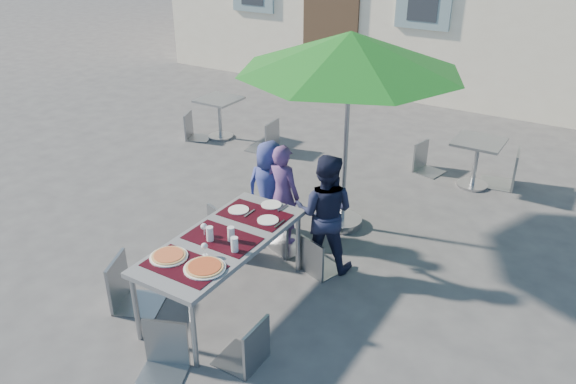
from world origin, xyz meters
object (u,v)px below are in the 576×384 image
Objects in this scene: child_1 at (283,194)px; chair_0 at (227,203)px; cafe_table_0 at (219,112)px; cafe_table_1 at (477,156)px; chair_2 at (318,235)px; chair_4 at (247,318)px; chair_1 at (284,210)px; chair_5 at (159,324)px; child_2 at (325,213)px; bg_chair_l_1 at (428,141)px; pizza_near_left at (169,256)px; child_0 at (269,189)px; bg_chair_l_0 at (192,111)px; dining_table at (222,243)px; bg_chair_r_1 at (512,146)px; chair_3 at (124,255)px; pizza_near_right at (205,267)px; bg_chair_r_0 at (266,117)px; patio_umbrella at (350,53)px.

chair_0 is at bearing 55.08° from child_1.
cafe_table_1 is (4.31, 0.36, -0.00)m from cafe_table_0.
chair_2 is 0.97× the size of chair_4.
chair_5 is at bearing -85.86° from chair_1.
bg_chair_l_1 is at bearing -108.55° from child_2.
pizza_near_left is at bearing -74.90° from chair_0.
child_1 is (0.23, -0.07, 0.02)m from child_0.
chair_2 is at bearing 96.03° from chair_4.
chair_5 reaches higher than bg_chair_l_1.
chair_1 reaches higher than bg_chair_l_0.
child_2 is 1.55× the size of bg_chair_l_0.
dining_table is 4.65m from bg_chair_r_1.
bg_chair_r_1 is at bearing -136.01° from child_0.
bg_chair_l_0 is 5.16m from bg_chair_r_1.
chair_3 is 5.48m from bg_chair_r_1.
chair_5 is 5.63m from cafe_table_0.
chair_0 is 2.00m from chair_5.
chair_4 reaches higher than cafe_table_1.
bg_chair_r_1 is (1.94, 2.96, -0.00)m from child_1.
dining_table is 1.55× the size of child_0.
chair_4 is at bearing -49.75° from cafe_table_0.
chair_0 reaches higher than pizza_near_right.
pizza_near_left is at bearing 91.89° from child_1.
child_1 reaches higher than chair_4.
bg_chair_r_0 is at bearing 121.67° from chair_4.
dining_table is 1.87× the size of chair_3.
child_2 is at bearing 152.64° from child_0.
chair_5 is at bearing -94.40° from pizza_near_right.
child_2 reaches higher than pizza_near_left.
patio_umbrella reaches higher than pizza_near_left.
chair_3 is at bearing -99.90° from chair_0.
chair_1 is 3.11m from bg_chair_l_1.
cafe_table_0 is at bearing 122.81° from pizza_near_left.
pizza_near_left is 4.83m from cafe_table_1.
cafe_table_0 is at bearing 128.41° from dining_table.
patio_umbrella reaches higher than chair_4.
bg_chair_l_0 is (-2.72, 2.59, -0.12)m from chair_0.
patio_umbrella is (0.68, 0.62, 1.58)m from child_0.
pizza_near_left is 0.35× the size of chair_3.
chair_1 reaches higher than chair_4.
child_0 is at bearing 72.65° from chair_0.
chair_2 is 3.24m from bg_chair_l_1.
child_2 is (0.74, 1.62, -0.10)m from pizza_near_left.
patio_umbrella is at bearing 78.61° from pizza_near_left.
child_1 reaches higher than chair_5.
chair_2 is at bearing -91.50° from bg_chair_l_1.
patio_umbrella reaches higher than child_1.
child_0 is 1.43× the size of chair_2.
child_0 is 3.18m from cafe_table_1.
patio_umbrella reaches higher than cafe_table_1.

